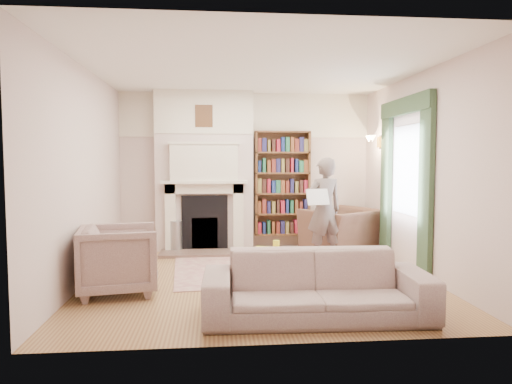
{
  "coord_description": "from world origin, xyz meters",
  "views": [
    {
      "loc": [
        -0.58,
        -6.06,
        1.59
      ],
      "look_at": [
        0.0,
        0.25,
        1.15
      ],
      "focal_mm": 32.0,
      "sensor_mm": 36.0,
      "label": 1
    }
  ],
  "objects": [
    {
      "name": "floor",
      "position": [
        0.0,
        0.0,
        0.0
      ],
      "size": [
        4.5,
        4.5,
        0.0
      ],
      "primitive_type": "plane",
      "color": "brown",
      "rests_on": "ground"
    },
    {
      "name": "ceiling",
      "position": [
        0.0,
        0.0,
        2.8
      ],
      "size": [
        4.5,
        4.5,
        0.0
      ],
      "primitive_type": "plane",
      "rotation": [
        3.14,
        0.0,
        0.0
      ],
      "color": "white",
      "rests_on": "wall_back"
    },
    {
      "name": "wall_back",
      "position": [
        0.0,
        2.25,
        1.4
      ],
      "size": [
        4.5,
        0.0,
        4.5
      ],
      "primitive_type": "plane",
      "rotation": [
        1.57,
        0.0,
        0.0
      ],
      "color": "beige",
      "rests_on": "floor"
    },
    {
      "name": "wall_front",
      "position": [
        0.0,
        -2.25,
        1.4
      ],
      "size": [
        4.5,
        0.0,
        4.5
      ],
      "primitive_type": "plane",
      "rotation": [
        -1.57,
        0.0,
        0.0
      ],
      "color": "beige",
      "rests_on": "floor"
    },
    {
      "name": "wall_left",
      "position": [
        -2.25,
        0.0,
        1.4
      ],
      "size": [
        0.0,
        4.5,
        4.5
      ],
      "primitive_type": "plane",
      "rotation": [
        1.57,
        0.0,
        1.57
      ],
      "color": "beige",
      "rests_on": "floor"
    },
    {
      "name": "wall_right",
      "position": [
        2.25,
        0.0,
        1.4
      ],
      "size": [
        0.0,
        4.5,
        4.5
      ],
      "primitive_type": "plane",
      "rotation": [
        1.57,
        0.0,
        -1.57
      ],
      "color": "beige",
      "rests_on": "floor"
    },
    {
      "name": "fireplace",
      "position": [
        -0.75,
        2.05,
        1.39
      ],
      "size": [
        1.7,
        0.58,
        2.8
      ],
      "color": "beige",
      "rests_on": "floor"
    },
    {
      "name": "bookcase",
      "position": [
        0.65,
        2.12,
        1.18
      ],
      "size": [
        1.0,
        0.24,
        1.85
      ],
      "primitive_type": "cube",
      "color": "brown",
      "rests_on": "floor"
    },
    {
      "name": "window",
      "position": [
        2.23,
        0.4,
        1.45
      ],
      "size": [
        0.02,
        0.9,
        1.3
      ],
      "primitive_type": "cube",
      "color": "silver",
      "rests_on": "wall_right"
    },
    {
      "name": "curtain_left",
      "position": [
        2.2,
        -0.3,
        1.2
      ],
      "size": [
        0.07,
        0.32,
        2.4
      ],
      "primitive_type": "cube",
      "color": "#2B422A",
      "rests_on": "floor"
    },
    {
      "name": "curtain_right",
      "position": [
        2.2,
        1.1,
        1.2
      ],
      "size": [
        0.07,
        0.32,
        2.4
      ],
      "primitive_type": "cube",
      "color": "#2B422A",
      "rests_on": "floor"
    },
    {
      "name": "pelmet",
      "position": [
        2.19,
        0.4,
        2.38
      ],
      "size": [
        0.09,
        1.7,
        0.24
      ],
      "primitive_type": "cube",
      "color": "#2B422A",
      "rests_on": "wall_right"
    },
    {
      "name": "wall_sconce",
      "position": [
        2.03,
        1.5,
        1.9
      ],
      "size": [
        0.2,
        0.24,
        0.24
      ],
      "primitive_type": null,
      "color": "gold",
      "rests_on": "wall_right"
    },
    {
      "name": "rug",
      "position": [
        0.21,
        0.53,
        0.01
      ],
      "size": [
        2.87,
        2.28,
        0.01
      ],
      "primitive_type": "cube",
      "rotation": [
        0.0,
        0.0,
        0.07
      ],
      "color": "beige",
      "rests_on": "floor"
    },
    {
      "name": "armchair_reading",
      "position": [
        1.59,
        1.53,
        0.38
      ],
      "size": [
        1.53,
        1.49,
        0.76
      ],
      "primitive_type": "imported",
      "rotation": [
        0.0,
        0.0,
        3.72
      ],
      "color": "#4F352A",
      "rests_on": "floor"
    },
    {
      "name": "armchair_left",
      "position": [
        -1.72,
        -0.55,
        0.41
      ],
      "size": [
        1.04,
        1.02,
        0.82
      ],
      "primitive_type": "imported",
      "rotation": [
        0.0,
        0.0,
        1.75
      ],
      "color": "#B7A497",
      "rests_on": "floor"
    },
    {
      "name": "sofa",
      "position": [
        0.44,
        -1.62,
        0.33
      ],
      "size": [
        2.3,
        0.96,
        0.66
      ],
      "primitive_type": "imported",
      "rotation": [
        0.0,
        0.0,
        -0.03
      ],
      "color": "#C0B69F",
      "rests_on": "floor"
    },
    {
      "name": "man_reading",
      "position": [
        1.14,
        0.93,
        0.82
      ],
      "size": [
        0.67,
        0.52,
        1.63
      ],
      "primitive_type": "imported",
      "rotation": [
        0.0,
        0.0,
        3.39
      ],
      "color": "#62534E",
      "rests_on": "floor"
    },
    {
      "name": "newspaper",
      "position": [
        0.99,
        0.73,
        1.03
      ],
      "size": [
        0.38,
        0.19,
        0.24
      ],
      "primitive_type": "cube",
      "rotation": [
        -0.35,
        0.0,
        0.25
      ],
      "color": "silver",
      "rests_on": "man_reading"
    },
    {
      "name": "coffee_table",
      "position": [
        1.05,
        -1.18,
        0.23
      ],
      "size": [
        0.75,
        0.54,
        0.45
      ],
      "primitive_type": null,
      "rotation": [
        0.0,
        0.0,
        0.13
      ],
      "color": "#372113",
      "rests_on": "floor"
    },
    {
      "name": "paraffin_heater",
      "position": [
        -1.26,
        1.87,
        0.28
      ],
      "size": [
        0.28,
        0.28,
        0.55
      ],
      "primitive_type": "cylinder",
      "rotation": [
        0.0,
        0.0,
        -0.19
      ],
      "color": "#9B9DA2",
      "rests_on": "floor"
    },
    {
      "name": "rocking_horse",
      "position": [
        0.17,
        0.56,
        0.21
      ],
      "size": [
        0.51,
        0.34,
        0.42
      ],
      "primitive_type": null,
      "rotation": [
        0.0,
        0.0,
        -0.34
      ],
      "color": "yellow",
      "rests_on": "rug"
    },
    {
      "name": "board_game",
      "position": [
        -0.34,
        0.12,
        0.03
      ],
      "size": [
        0.42,
        0.42,
        0.03
      ],
      "primitive_type": "cube",
      "rotation": [
        0.0,
        0.0,
        -0.27
      ],
      "color": "#E9D652",
      "rests_on": "rug"
    },
    {
      "name": "game_box_lid",
      "position": [
        -0.49,
        0.43,
        0.04
      ],
      "size": [
        0.32,
        0.22,
        0.05
      ],
      "primitive_type": "cube",
      "rotation": [
        0.0,
        0.0,
        -0.04
      ],
      "color": "#B01614",
      "rests_on": "rug"
    },
    {
      "name": "comic_annuals",
      "position": [
        0.15,
        -0.33,
        0.02
      ],
      "size": [
        0.48,
        0.49,
        0.02
      ],
      "color": "red",
      "rests_on": "rug"
    }
  ]
}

